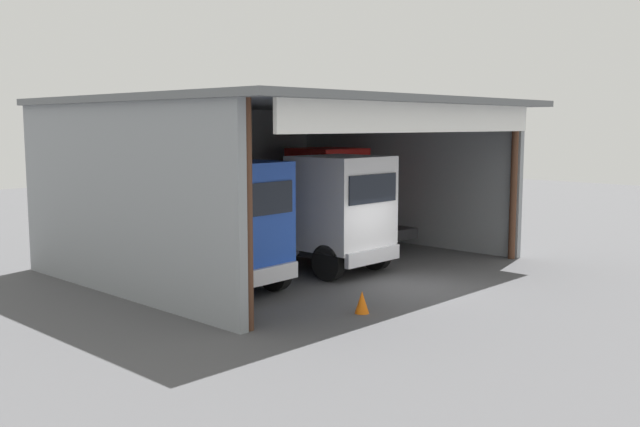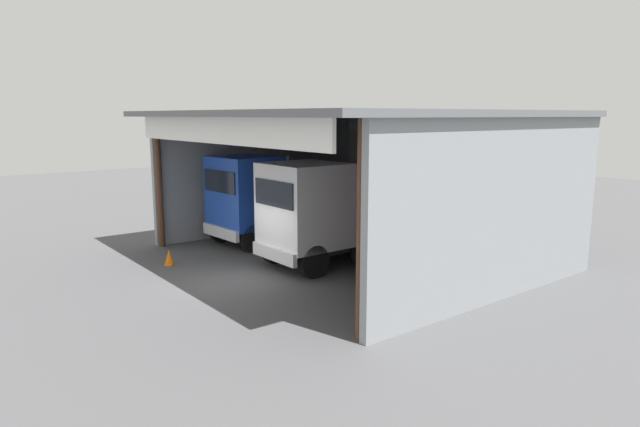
% 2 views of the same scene
% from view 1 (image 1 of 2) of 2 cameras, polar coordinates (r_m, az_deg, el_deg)
% --- Properties ---
extents(ground_plane, '(80.00, 80.00, 0.00)m').
position_cam_1_polar(ground_plane, '(20.77, 7.33, -5.87)').
color(ground_plane, '#4C4C4F').
rests_on(ground_plane, ground).
extents(workshop_shed, '(13.15, 11.41, 5.43)m').
position_cam_1_polar(workshop_shed, '(24.26, -4.05, 4.98)').
color(workshop_shed, gray).
rests_on(workshop_shed, ground).
extents(truck_blue_right_bay, '(2.94, 5.25, 3.68)m').
position_cam_1_polar(truck_blue_right_bay, '(19.68, -7.66, -0.96)').
color(truck_blue_right_bay, '#1E47B7').
rests_on(truck_blue_right_bay, ground).
extents(truck_white_center_bay, '(2.73, 4.81, 3.68)m').
position_cam_1_polar(truck_white_center_bay, '(22.46, 1.19, 0.22)').
color(truck_white_center_bay, white).
rests_on(truck_white_center_bay, ground).
extents(truck_red_yard_outside, '(2.67, 5.45, 3.72)m').
position_cam_1_polar(truck_red_yard_outside, '(28.11, 1.03, 1.57)').
color(truck_red_yard_outside, red).
rests_on(truck_red_yard_outside, ground).
extents(oil_drum, '(0.58, 0.58, 0.93)m').
position_cam_1_polar(oil_drum, '(28.41, -4.45, -1.37)').
color(oil_drum, '#197233').
rests_on(oil_drum, ground).
extents(tool_cart, '(0.90, 0.60, 1.00)m').
position_cam_1_polar(tool_cart, '(25.68, -11.20, -2.32)').
color(tool_cart, red).
rests_on(tool_cart, ground).
extents(traffic_cone, '(0.36, 0.36, 0.56)m').
position_cam_1_polar(traffic_cone, '(17.85, 3.36, -7.06)').
color(traffic_cone, orange).
rests_on(traffic_cone, ground).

